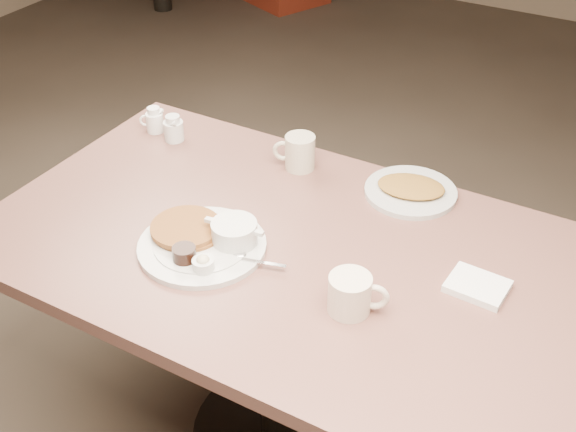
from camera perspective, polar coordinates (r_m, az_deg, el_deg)
The scene contains 8 objects.
diner_table at distance 1.91m, azimuth -0.30°, elevation -6.14°, with size 1.50×0.90×0.75m.
main_plate at distance 1.79m, azimuth -6.42°, elevation -1.83°, with size 0.40×0.35×0.07m.
coffee_mug_near at distance 1.60m, azimuth 4.96°, elevation -6.05°, with size 0.14×0.12×0.09m.
napkin at distance 1.72m, azimuth 14.55°, elevation -5.32°, with size 0.14×0.11×0.02m.
coffee_mug_far at distance 2.07m, azimuth 0.86°, elevation 5.00°, with size 0.13×0.11×0.10m.
creamer_left at distance 2.30m, azimuth -10.38°, elevation 7.34°, with size 0.08×0.06×0.08m.
creamer_right at distance 2.24m, azimuth -8.91°, elevation 6.74°, with size 0.08×0.09×0.08m.
hash_plate at distance 2.00m, azimuth 9.55°, elevation 2.01°, with size 0.30×0.30×0.04m.
Camera 1 is at (0.71, -1.23, 1.86)m, focal length 45.61 mm.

